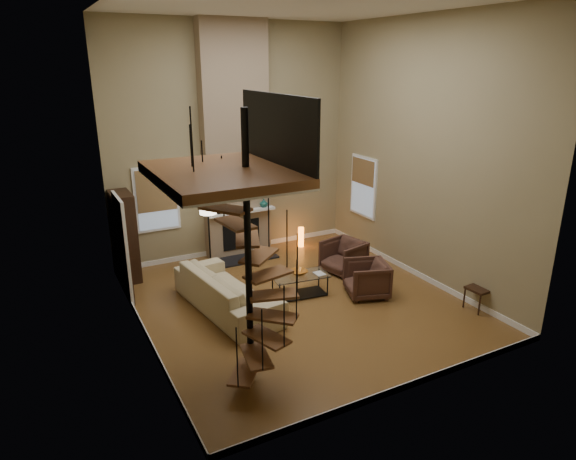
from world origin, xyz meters
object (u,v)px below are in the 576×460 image
sofa (226,290)px  armchair_near (346,256)px  floor_lamp (208,213)px  coffee_table (300,283)px  accent_lamp (301,237)px  hutch (125,237)px  side_chair (483,284)px  armchair_far (370,279)px

sofa → armchair_near: 3.15m
armchair_near → floor_lamp: (-2.78, 1.33, 1.06)m
coffee_table → accent_lamp: 2.88m
hutch → floor_lamp: (1.72, -0.58, 0.46)m
sofa → side_chair: (4.39, -2.29, 0.13)m
armchair_far → coffee_table: size_ratio=0.68×
sofa → side_chair: bearing=-125.3°
coffee_table → hutch: bearing=139.0°
hutch → side_chair: hutch is taller
accent_lamp → side_chair: side_chair is taller
floor_lamp → accent_lamp: floor_lamp is taller
coffee_table → side_chair: 3.56m
floor_lamp → armchair_near: bearing=-25.5°
sofa → armchair_far: 2.95m
armchair_far → hutch: bearing=-108.1°
sofa → floor_lamp: (0.33, 1.83, 1.02)m
sofa → coffee_table: 1.56m
floor_lamp → side_chair: 5.85m
floor_lamp → accent_lamp: bearing=11.3°
sofa → hutch: bearing=22.3°
sofa → accent_lamp: size_ratio=4.99×
hutch → armchair_near: (4.50, -1.90, -0.60)m
hutch → coffee_table: 3.95m
accent_lamp → side_chair: size_ratio=0.57×
coffee_table → side_chair: bearing=-37.0°
coffee_table → side_chair: (2.84, -2.14, 0.24)m
accent_lamp → sofa: bearing=-141.6°
hutch → accent_lamp: 4.42m
floor_lamp → side_chair: floor_lamp is taller
side_chair → sofa: bearing=152.5°
floor_lamp → side_chair: bearing=-45.4°
floor_lamp → hutch: bearing=161.5°
sofa → floor_lamp: size_ratio=1.56×
accent_lamp → armchair_near: bearing=-85.7°
armchair_near → hutch: bearing=-126.0°
hutch → sofa: (1.39, -2.41, -0.55)m
hutch → armchair_near: bearing=-22.9°
armchair_far → accent_lamp: size_ratio=1.55×
hutch → floor_lamp: bearing=-18.5°
armchair_far → accent_lamp: (0.13, 3.15, -0.10)m
hutch → coffee_table: hutch is taller
hutch → sofa: hutch is taller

